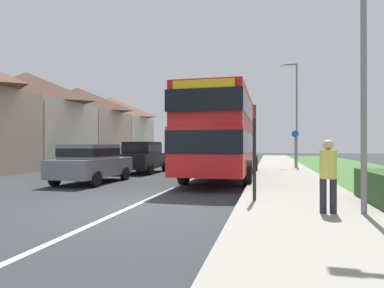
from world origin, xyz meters
TOP-DOWN VIEW (x-y plane):
  - ground_plane at (0.00, 0.00)m, footprint 120.00×120.00m
  - lane_marking_centre at (0.00, 8.00)m, footprint 0.14×60.00m
  - pavement_near_side at (4.20, 6.00)m, footprint 3.20×68.00m
  - double_decker_bus at (1.34, 7.48)m, footprint 2.80×10.57m
  - parked_car_grey at (-3.72, 4.18)m, footprint 1.93×4.02m
  - parked_car_black at (-3.49, 9.27)m, footprint 1.88×3.92m
  - pedestrian_at_stop at (4.58, -0.52)m, footprint 0.34×0.34m
  - bus_stop_sign at (3.00, 0.77)m, footprint 0.09×0.52m
  - cycle_route_sign at (5.04, 14.46)m, footprint 0.44×0.08m
  - street_lamp_near at (5.19, -0.41)m, footprint 1.14×0.20m
  - street_lamp_mid at (5.11, 15.46)m, footprint 1.14×0.20m
  - house_terrace_far_side at (-13.62, 15.23)m, footprint 7.94×25.22m

SIDE VIEW (x-z plane):
  - ground_plane at x=0.00m, z-range 0.00..0.00m
  - lane_marking_centre at x=0.00m, z-range 0.00..0.01m
  - pavement_near_side at x=4.20m, z-range 0.00..0.12m
  - parked_car_grey at x=-3.72m, z-range 0.08..1.67m
  - parked_car_black at x=-3.49m, z-range 0.08..1.82m
  - pedestrian_at_stop at x=4.58m, z-range 0.14..1.81m
  - cycle_route_sign at x=5.04m, z-range 0.17..2.69m
  - bus_stop_sign at x=3.00m, z-range 0.24..2.84m
  - double_decker_bus at x=1.34m, z-range 0.29..3.99m
  - house_terrace_far_side at x=-13.62m, z-range 0.00..6.82m
  - street_lamp_near at x=5.19m, z-range 0.54..7.50m
  - street_lamp_mid at x=5.11m, z-range 0.55..7.71m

